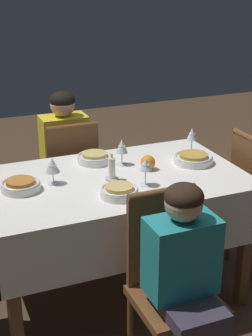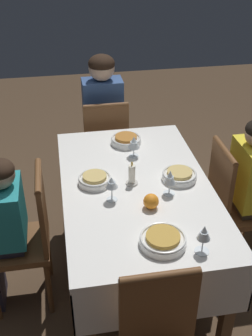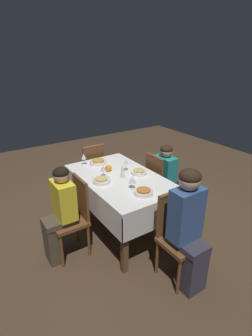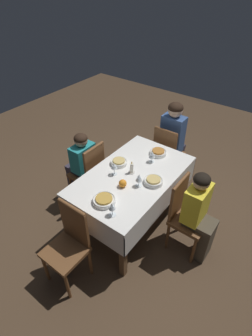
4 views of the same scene
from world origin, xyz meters
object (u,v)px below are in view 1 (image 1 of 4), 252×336
at_px(candle_centerpiece, 112,170).
at_px(bowl_north, 95,158).
at_px(wine_glass_west, 52,166).
at_px(bowl_east, 193,158).
at_px(wine_glass_south, 146,166).
at_px(dining_table, 114,195).
at_px(person_child_yellow, 63,160).
at_px(chair_south, 170,280).
at_px(bowl_west, 21,185).
at_px(orange_fruit, 148,163).
at_px(person_child_teal, 187,288).
at_px(chair_north, 70,180).
at_px(wine_glass_east, 192,135).
at_px(bowl_south, 119,191).
at_px(wine_glass_north, 122,147).

bearing_deg(candle_centerpiece, bowl_north, 89.71).
height_order(wine_glass_west, bowl_east, wine_glass_west).
distance_m(bowl_north, wine_glass_south, 0.44).
bearing_deg(dining_table, bowl_north, 93.89).
xyz_separation_m(wine_glass_south, candle_centerpiece, (-0.13, 0.13, -0.06)).
distance_m(wine_glass_south, candle_centerpiece, 0.20).
distance_m(dining_table, person_child_yellow, 0.80).
relative_size(chair_south, bowl_north, 4.49).
xyz_separation_m(bowl_north, bowl_east, (0.52, -0.23, -0.00)).
distance_m(bowl_west, wine_glass_south, 0.64).
relative_size(person_child_yellow, candle_centerpiece, 7.16).
bearing_deg(wine_glass_south, bowl_east, 25.60).
distance_m(chair_south, orange_fruit, 0.76).
relative_size(bowl_west, wine_glass_south, 1.36).
bearing_deg(bowl_east, person_child_yellow, 126.65).
xyz_separation_m(chair_south, person_child_teal, (-0.00, -0.16, 0.06)).
height_order(chair_north, candle_centerpiece, chair_north).
relative_size(person_child_teal, wine_glass_east, 6.59).
xyz_separation_m(person_child_yellow, person_child_teal, (0.09, -1.59, -0.03)).
distance_m(person_child_yellow, bowl_south, 1.04).
distance_m(dining_table, bowl_east, 0.52).
bearing_deg(chair_south, orange_fruit, 73.82).
relative_size(person_child_yellow, bowl_east, 4.73).
bearing_deg(chair_north, bowl_north, 97.09).
bearing_deg(bowl_north, person_child_yellow, 95.09).
relative_size(bowl_west, bowl_south, 1.06).
bearing_deg(wine_glass_south, wine_glass_east, 37.02).
bearing_deg(bowl_north, wine_glass_north, -36.29).
height_order(wine_glass_east, orange_fruit, wine_glass_east).
distance_m(wine_glass_north, candle_centerpiece, 0.23).
bearing_deg(person_child_teal, bowl_east, 59.74).
height_order(chair_south, bowl_west, chair_south).
bearing_deg(dining_table, chair_south, -87.95).
relative_size(dining_table, wine_glass_west, 9.95).
distance_m(bowl_south, orange_fruit, 0.39).
xyz_separation_m(person_child_teal, wine_glass_north, (0.09, 0.96, 0.30)).
bearing_deg(candle_centerpiece, bowl_west, 174.17).
distance_m(dining_table, person_child_teal, 0.80).
height_order(chair_south, person_child_yellow, person_child_yellow).
xyz_separation_m(wine_glass_north, bowl_south, (-0.17, -0.39, -0.08)).
distance_m(dining_table, bowl_north, 0.29).
bearing_deg(bowl_south, chair_south, -78.58).
bearing_deg(wine_glass_south, wine_glass_west, 155.01).
distance_m(person_child_yellow, wine_glass_north, 0.71).
distance_m(person_child_yellow, candle_centerpiece, 0.85).
bearing_deg(person_child_yellow, bowl_west, 60.69).
bearing_deg(candle_centerpiece, dining_table, 51.46).
bearing_deg(wine_glass_north, chair_south, -96.44).
relative_size(bowl_west, orange_fruit, 2.43).
distance_m(chair_south, bowl_east, 0.87).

